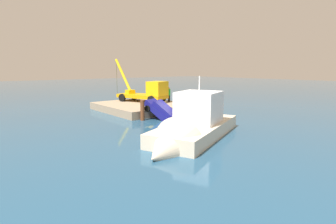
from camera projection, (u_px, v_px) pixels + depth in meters
ground at (177, 118)px, 28.00m from camera, size 200.00×200.00×0.00m
dock at (141, 107)px, 32.99m from camera, size 10.08×9.06×0.86m
crane_truck at (147, 92)px, 34.04m from camera, size 10.14×4.55×5.64m
dock_worker at (169, 94)px, 34.33m from camera, size 0.34×0.34×1.87m
salvaged_car at (164, 113)px, 27.05m from camera, size 4.33×3.27×3.07m
moored_yacht at (187, 134)px, 18.90m from camera, size 7.83×12.06×6.30m
piling_near at (142, 110)px, 26.46m from camera, size 0.42×0.42×2.05m
piling_mid at (165, 110)px, 28.11m from camera, size 0.39×0.39×1.68m
piling_far at (177, 108)px, 29.34m from camera, size 0.35×0.35×1.68m
piling_end at (193, 106)px, 31.06m from camera, size 0.36×0.36×1.70m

